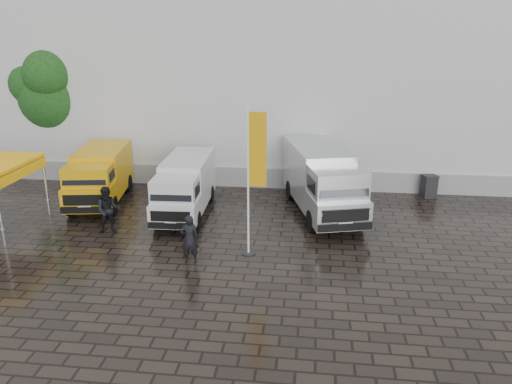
% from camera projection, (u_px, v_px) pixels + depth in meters
% --- Properties ---
extents(ground, '(120.00, 120.00, 0.00)m').
position_uv_depth(ground, '(238.00, 255.00, 17.85)').
color(ground, black).
rests_on(ground, ground).
extents(exhibition_hall, '(44.00, 16.00, 12.00)m').
position_uv_depth(exhibition_hall, '(308.00, 56.00, 30.78)').
color(exhibition_hall, silver).
rests_on(exhibition_hall, ground).
extents(hall_plinth, '(44.00, 0.15, 1.00)m').
position_uv_depth(hall_plinth, '(301.00, 179.00, 24.95)').
color(hall_plinth, gray).
rests_on(hall_plinth, ground).
extents(van_yellow, '(2.82, 5.48, 2.41)m').
position_uv_depth(van_yellow, '(100.00, 177.00, 22.82)').
color(van_yellow, '#D59A0B').
rests_on(van_yellow, ground).
extents(van_white, '(2.06, 5.51, 2.35)m').
position_uv_depth(van_white, '(185.00, 188.00, 21.43)').
color(van_white, silver).
rests_on(van_white, ground).
extents(van_silver, '(3.78, 6.78, 2.79)m').
position_uv_depth(van_silver, '(322.00, 182.00, 21.49)').
color(van_silver, '#AFB1B4').
rests_on(van_silver, ground).
extents(flagpole, '(0.88, 0.50, 5.33)m').
position_uv_depth(flagpole, '(253.00, 174.00, 17.01)').
color(flagpole, black).
rests_on(flagpole, ground).
extents(tree, '(3.88, 3.98, 6.96)m').
position_uv_depth(tree, '(55.00, 91.00, 26.58)').
color(tree, black).
rests_on(tree, ground).
extents(wheelie_bin, '(0.79, 0.79, 1.08)m').
position_uv_depth(wheelie_bin, '(429.00, 186.00, 23.76)').
color(wheelie_bin, black).
rests_on(wheelie_bin, ground).
extents(person_front, '(0.71, 0.54, 1.74)m').
position_uv_depth(person_front, '(190.00, 239.00, 17.06)').
color(person_front, black).
rests_on(person_front, ground).
extents(person_tent, '(1.10, 0.96, 1.90)m').
position_uv_depth(person_tent, '(108.00, 210.00, 19.50)').
color(person_tent, black).
rests_on(person_tent, ground).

